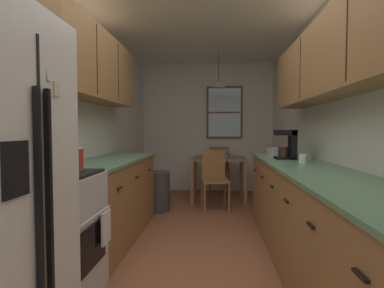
% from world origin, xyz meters
% --- Properties ---
extents(ground_plane, '(12.00, 12.00, 0.00)m').
position_xyz_m(ground_plane, '(0.00, 1.00, 0.00)').
color(ground_plane, '#995B3D').
extents(wall_left, '(0.10, 9.00, 2.55)m').
position_xyz_m(wall_left, '(-1.35, 1.00, 1.27)').
color(wall_left, silver).
rests_on(wall_left, ground).
extents(wall_right, '(0.10, 9.00, 2.55)m').
position_xyz_m(wall_right, '(1.35, 1.00, 1.27)').
color(wall_right, silver).
rests_on(wall_right, ground).
extents(wall_back, '(4.40, 0.10, 2.55)m').
position_xyz_m(wall_back, '(0.00, 3.65, 1.27)').
color(wall_back, silver).
rests_on(wall_back, ground).
extents(ceiling_slab, '(4.40, 9.00, 0.08)m').
position_xyz_m(ceiling_slab, '(0.00, 1.00, 2.59)').
color(ceiling_slab, white).
extents(stove_range, '(0.66, 0.62, 1.10)m').
position_xyz_m(stove_range, '(-0.99, -0.47, 0.47)').
color(stove_range, silver).
rests_on(stove_range, ground).
extents(microwave_over_range, '(0.39, 0.63, 0.32)m').
position_xyz_m(microwave_over_range, '(-1.11, -0.47, 1.68)').
color(microwave_over_range, black).
extents(counter_left, '(0.64, 1.87, 0.90)m').
position_xyz_m(counter_left, '(-1.00, 0.78, 0.45)').
color(counter_left, olive).
rests_on(counter_left, ground).
extents(upper_cabinets_left, '(0.33, 1.95, 0.73)m').
position_xyz_m(upper_cabinets_left, '(-1.14, 0.73, 1.91)').
color(upper_cabinets_left, olive).
extents(counter_right, '(0.64, 3.43, 0.90)m').
position_xyz_m(counter_right, '(1.00, 0.07, 0.45)').
color(counter_right, olive).
rests_on(counter_right, ground).
extents(upper_cabinets_right, '(0.33, 3.11, 0.64)m').
position_xyz_m(upper_cabinets_right, '(1.14, 0.02, 1.82)').
color(upper_cabinets_right, olive).
extents(dining_table, '(0.92, 0.84, 0.75)m').
position_xyz_m(dining_table, '(0.22, 2.80, 0.63)').
color(dining_table, olive).
rests_on(dining_table, ground).
extents(dining_chair_near, '(0.46, 0.46, 0.90)m').
position_xyz_m(dining_chair_near, '(0.16, 2.17, 0.50)').
color(dining_chair_near, olive).
rests_on(dining_chair_near, ground).
extents(dining_chair_far, '(0.40, 0.40, 0.90)m').
position_xyz_m(dining_chair_far, '(0.25, 3.43, 0.50)').
color(dining_chair_far, olive).
rests_on(dining_chair_far, ground).
extents(pendant_light, '(0.24, 0.24, 0.59)m').
position_xyz_m(pendant_light, '(0.22, 2.80, 2.01)').
color(pendant_light, black).
extents(back_window, '(0.71, 0.05, 1.04)m').
position_xyz_m(back_window, '(0.35, 3.58, 1.57)').
color(back_window, brown).
extents(trash_bin, '(0.36, 0.36, 0.59)m').
position_xyz_m(trash_bin, '(-0.70, 2.01, 0.30)').
color(trash_bin, '#3F3F42').
rests_on(trash_bin, ground).
extents(storage_canister, '(0.13, 0.13, 0.18)m').
position_xyz_m(storage_canister, '(-1.00, -0.03, 0.99)').
color(storage_canister, red).
rests_on(storage_canister, counter_left).
extents(dish_towel, '(0.02, 0.16, 0.24)m').
position_xyz_m(dish_towel, '(-0.64, -0.31, 0.50)').
color(dish_towel, white).
extents(coffee_maker, '(0.22, 0.18, 0.32)m').
position_xyz_m(coffee_maker, '(0.97, 0.94, 1.07)').
color(coffee_maker, black).
rests_on(coffee_maker, counter_right).
extents(mug_by_coffeemaker, '(0.11, 0.07, 0.09)m').
position_xyz_m(mug_by_coffeemaker, '(1.02, 0.53, 0.94)').
color(mug_by_coffeemaker, white).
rests_on(mug_by_coffeemaker, counter_right).
extents(dish_rack, '(0.28, 0.34, 0.10)m').
position_xyz_m(dish_rack, '(0.97, 1.29, 0.95)').
color(dish_rack, silver).
rests_on(dish_rack, counter_right).
extents(table_serving_bowl, '(0.21, 0.21, 0.06)m').
position_xyz_m(table_serving_bowl, '(0.32, 2.78, 0.78)').
color(table_serving_bowl, '#4C7299').
rests_on(table_serving_bowl, dining_table).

